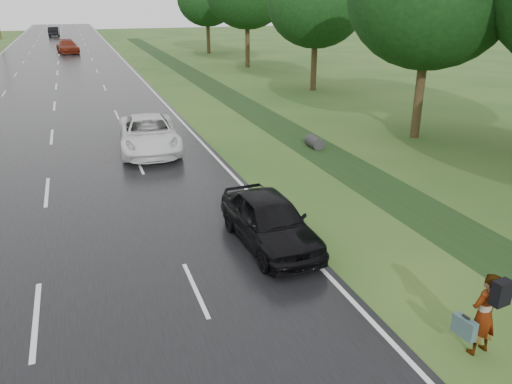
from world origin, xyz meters
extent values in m
plane|color=#294F1C|center=(0.00, 0.00, 0.00)|extent=(220.00, 220.00, 0.00)
cube|color=black|center=(0.00, 45.00, 0.02)|extent=(14.00, 180.00, 0.04)
cube|color=silver|center=(6.75, 45.00, 0.04)|extent=(0.12, 180.00, 0.01)
cube|color=silver|center=(0.00, 45.00, 0.04)|extent=(0.12, 180.00, 0.01)
cube|color=black|center=(11.50, 20.00, 0.00)|extent=(2.20, 120.00, 0.01)
cylinder|color=#2D2D2D|center=(11.50, 10.00, 0.25)|extent=(0.56, 1.00, 0.56)
cylinder|color=#3C2F18|center=(17.00, 10.00, 1.92)|extent=(0.44, 0.44, 3.84)
cylinder|color=#3C2F18|center=(18.20, 24.00, 1.76)|extent=(0.44, 0.44, 3.52)
ellipsoid|color=black|center=(18.20, 24.00, 6.14)|extent=(7.00, 7.00, 6.30)
cylinder|color=#3C2F18|center=(17.80, 38.00, 2.08)|extent=(0.44, 0.44, 4.16)
cylinder|color=#3C2F18|center=(17.50, 52.00, 1.84)|extent=(0.44, 0.44, 3.68)
imported|color=#A5998C|center=(8.20, -4.00, 0.87)|extent=(0.68, 0.50, 1.74)
cube|color=black|center=(8.23, -4.25, 1.49)|extent=(0.37, 0.25, 0.49)
cube|color=#3B5456|center=(7.82, -3.96, 0.64)|extent=(0.23, 0.50, 0.39)
cube|color=black|center=(7.82, -3.96, 0.87)|extent=(0.07, 0.17, 0.03)
imported|color=white|center=(4.24, 11.99, 0.80)|extent=(2.91, 5.62, 1.52)
imported|color=black|center=(6.00, 1.58, 0.77)|extent=(1.91, 4.34, 1.45)
imported|color=#661A0B|center=(1.10, 58.10, 0.82)|extent=(2.96, 5.64, 1.56)
imported|color=black|center=(-1.00, 89.51, 0.85)|extent=(1.89, 4.96, 1.61)
camera|label=1|loc=(1.42, -10.04, 6.48)|focal=35.00mm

